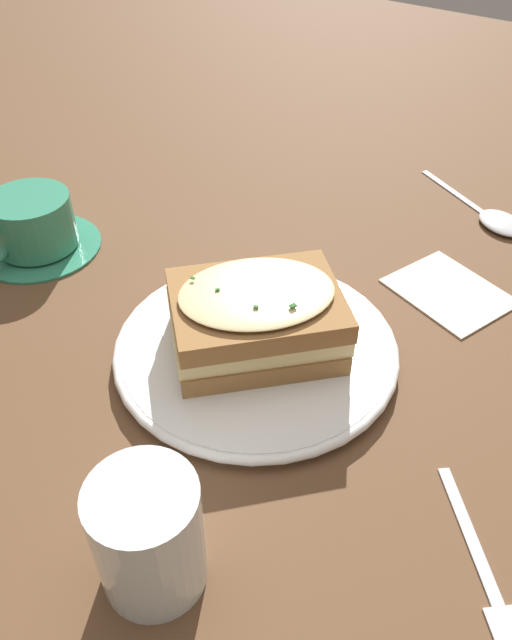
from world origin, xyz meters
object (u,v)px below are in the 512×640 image
Objects in this scene: sandwich at (256,318)px; water_glass at (149,536)px; spoon at (497,219)px; dinner_plate at (256,349)px; fork at (499,607)px; teacup_with_saucer at (33,226)px; napkin at (449,291)px.

sandwich is 1.98× the size of water_glass.
spoon is at bearing 86.19° from water_glass.
dinner_plate reaches higher than fork.
dinner_plate is 0.37m from spoon.
dinner_plate is 0.04m from sandwich.
water_glass is at bearing -72.53° from dinner_plate.
teacup_with_saucer is 1.31× the size of napkin.
water_glass is 0.66× the size of fork.
teacup_with_saucer is 0.54m from spoon.
dinner_plate is 1.87× the size of fork.
sandwich reaches higher than teacup_with_saucer.
water_glass is 0.41m from napkin.
napkin is at bearing 60.36° from dinner_plate.
sandwich is at bearing 85.16° from teacup_with_saucer.
napkin is (0.01, -0.16, -0.00)m from spoon.
water_glass reaches higher than teacup_with_saucer.
fork is (0.57, -0.10, -0.03)m from teacup_with_saucer.
fork is at bearing 48.55° from spoon.
teacup_with_saucer is (-0.30, -0.00, -0.02)m from sandwich.
sandwich is 1.07× the size of spoon.
fork is 0.33m from napkin.
sandwich is 0.31m from teacup_with_saucer.
sandwich is at bearing -119.32° from napkin.
teacup_with_saucer is at bearing -179.75° from dinner_plate.
dinner_plate is 1.42× the size of sandwich.
fork is at bearing -20.66° from dinner_plate.
napkin is (0.41, 0.19, -0.03)m from teacup_with_saucer.
dinner_plate is 0.30m from teacup_with_saucer.
water_glass is at bearing -96.23° from napkin.
spoon is (0.41, 0.36, -0.03)m from teacup_with_saucer.
spoon is at bearing -112.16° from fork.
water_glass is (0.37, -0.21, 0.02)m from teacup_with_saucer.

